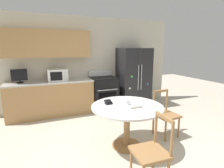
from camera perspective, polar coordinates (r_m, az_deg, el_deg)
ground_plane at (r=3.22m, az=6.61°, el=-20.93°), size 14.00×14.00×0.00m
back_wall at (r=5.07m, az=-10.50°, el=8.17°), size 5.20×0.44×2.60m
kitchen_counter at (r=4.83m, az=-19.10°, el=-4.41°), size 2.14×0.64×0.90m
refrigerator at (r=5.35m, az=7.06°, el=2.24°), size 0.91×0.72×1.74m
oven_range at (r=5.07m, az=-2.73°, el=-2.83°), size 0.71×0.68×1.08m
microwave at (r=4.73m, az=-17.37°, el=2.82°), size 0.49×0.40×0.30m
countertop_tv at (r=4.79m, az=-28.03°, el=2.45°), size 0.36×0.16×0.34m
dining_table at (r=3.09m, az=4.91°, el=-9.53°), size 1.23×1.23×0.76m
dining_chair_right at (r=3.69m, az=17.02°, el=-9.49°), size 0.45×0.45×0.90m
dining_chair_near at (r=2.44m, az=12.81°, el=-20.77°), size 0.44×0.44×0.90m
candle_glass at (r=3.10m, az=5.11°, el=-6.04°), size 0.10×0.10×0.08m
folded_napkin at (r=2.94m, az=7.98°, el=-7.26°), size 0.20×0.09×0.05m
wallet at (r=3.11m, az=-1.21°, el=-6.03°), size 0.13×0.14×0.07m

